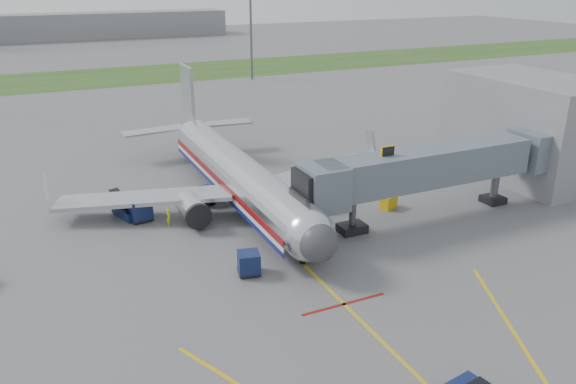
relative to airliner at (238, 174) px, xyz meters
name	(u,v)px	position (x,y,z in m)	size (l,w,h in m)	color
ground	(315,276)	(0.00, -15.25, -2.65)	(400.00, 400.00, 0.00)	#565659
grass_strip	(112,77)	(0.00, 74.75, -2.64)	(300.00, 25.00, 0.01)	#2D4C1E
apron_markings	(374,333)	(0.00, -22.65, -2.64)	(21.52, 50.00, 0.01)	gold
airliner	(238,174)	(0.00, 0.00, 0.00)	(32.10, 35.67, 10.25)	silver
jet_bridge	(425,169)	(12.86, -10.25, 1.82)	(25.30, 4.00, 6.90)	slate
terminal	(530,127)	(30.00, -5.25, 2.35)	(10.00, 16.00, 10.00)	slate
light_mast_right	(251,23)	(25.00, 59.75, 8.13)	(2.00, 0.44, 20.40)	#595B60
distant_terminal	(38,27)	(-10.00, 154.75, 1.35)	(120.00, 14.00, 8.00)	slate
baggage_cart_a	(249,263)	(-4.05, -13.07, -1.81)	(1.81, 1.81, 1.63)	#0D1D3C
baggage_cart_b	(140,210)	(-9.05, -0.62, -1.68)	(1.94, 1.94, 1.89)	#0D1D3C
baggage_cart_c	(205,196)	(-3.00, 0.60, -1.83)	(1.73, 1.73, 1.60)	#0D1D3C
belt_loader	(126,211)	(-10.01, 0.79, -2.17)	(2.14, 4.08, 1.92)	#0D1D3C
ground_power_cart	(388,202)	(11.58, -7.25, -2.07)	(1.70, 1.42, 1.16)	#EBAB0D
ramp_worker	(169,217)	(-7.14, -2.78, -1.88)	(0.56, 0.37, 1.54)	#C0D619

